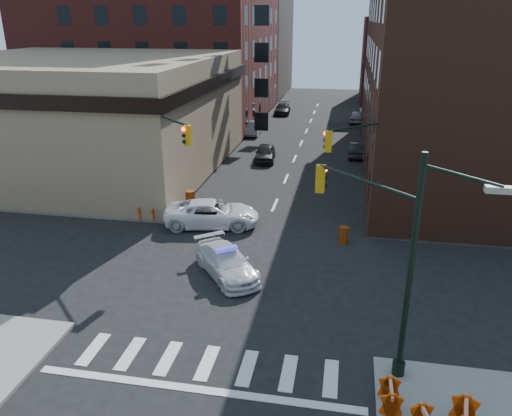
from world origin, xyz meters
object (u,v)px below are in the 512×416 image
at_px(parked_car_enear, 357,150).
at_px(pedestrian_b, 87,200).
at_px(barricade_se_a, 390,396).
at_px(parked_car_wnear, 265,153).
at_px(pedestrian_a, 175,192).
at_px(barrel_bank, 190,199).
at_px(police_car, 227,262).
at_px(barrel_road, 344,235).
at_px(parked_car_wfar, 253,128).
at_px(barricade_nw_a, 148,212).
at_px(pickup, 212,213).

bearing_deg(parked_car_enear, pedestrian_b, 49.44).
bearing_deg(barricade_se_a, pedestrian_b, 51.09).
distance_m(parked_car_wnear, pedestrian_a, 12.97).
xyz_separation_m(pedestrian_b, barrel_bank, (5.95, 2.68, -0.47)).
height_order(parked_car_wnear, barricade_se_a, parked_car_wnear).
height_order(parked_car_wnear, parked_car_enear, parked_car_wnear).
relative_size(police_car, pedestrian_a, 2.74).
bearing_deg(barricade_se_a, parked_car_enear, 0.82).
bearing_deg(police_car, parked_car_enear, 37.72).
bearing_deg(pedestrian_a, barrel_bank, 9.32).
xyz_separation_m(pedestrian_a, barrel_road, (11.19, -3.86, -0.54)).
height_order(pedestrian_b, barrel_bank, pedestrian_b).
distance_m(barrel_road, barrel_bank, 10.92).
bearing_deg(parked_car_enear, parked_car_wfar, -30.49).
bearing_deg(parked_car_wnear, barrel_bank, -108.81).
bearing_deg(police_car, barricade_se_a, -84.61).
distance_m(pedestrian_b, barrel_bank, 6.54).
bearing_deg(pedestrian_b, pedestrian_a, 42.63).
bearing_deg(parked_car_wfar, pedestrian_a, -94.03).
xyz_separation_m(pedestrian_b, barrel_road, (16.14, -1.26, -0.55)).
relative_size(parked_car_enear, pedestrian_a, 2.30).
distance_m(parked_car_wnear, barricade_se_a, 30.28).
xyz_separation_m(pedestrian_b, barricade_se_a, (17.85, -14.00, -0.47)).
height_order(pedestrian_b, barricade_nw_a, pedestrian_b).
relative_size(pedestrian_b, barricade_nw_a, 1.45).
height_order(parked_car_enear, barricade_se_a, parked_car_enear).
relative_size(pickup, parked_car_wnear, 1.35).
height_order(pedestrian_a, barricade_nw_a, pedestrian_a).
bearing_deg(police_car, parked_car_wfar, 61.06).
bearing_deg(police_car, barricade_nw_a, 100.44).
bearing_deg(barrel_road, pickup, 172.39).
distance_m(police_car, pedestrian_a, 10.40).
distance_m(pickup, parked_car_wfar, 25.40).
relative_size(pedestrian_b, barrel_road, 1.86).
xyz_separation_m(pickup, barricade_nw_a, (-4.08, -0.10, -0.18)).
bearing_deg(parked_car_wfar, parked_car_wnear, -75.03).
relative_size(parked_car_wfar, barricade_se_a, 3.84).
xyz_separation_m(pedestrian_a, pedestrian_b, (-4.95, -2.61, 0.01)).
distance_m(pedestrian_b, barrel_road, 16.19).
bearing_deg(barrel_road, barrel_bank, 158.89).
height_order(barricade_se_a, barricade_nw_a, barricade_nw_a).
distance_m(pedestrian_a, barrel_bank, 1.10).
xyz_separation_m(parked_car_wfar, barricade_se_a, (11.90, -39.09, -0.13)).
xyz_separation_m(pickup, barricade_se_a, (9.62, -13.80, -0.23)).
bearing_deg(pickup, pedestrian_b, 78.66).
distance_m(barrel_bank, barricade_se_a, 20.49).
relative_size(pickup, parked_car_wfar, 1.36).
bearing_deg(pickup, police_car, -168.36).
relative_size(pedestrian_a, barrel_bank, 1.56).
height_order(parked_car_wnear, barricade_nw_a, parked_car_wnear).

